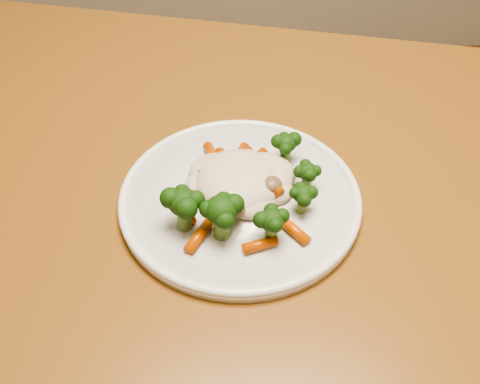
# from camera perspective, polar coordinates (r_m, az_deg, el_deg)

# --- Properties ---
(dining_table) EXTENTS (1.45, 1.15, 0.75)m
(dining_table) POSITION_cam_1_polar(r_m,az_deg,el_deg) (0.75, -4.18, -6.79)
(dining_table) COLOR brown
(dining_table) RESTS_ON ground
(plate) EXTENTS (0.27, 0.27, 0.01)m
(plate) POSITION_cam_1_polar(r_m,az_deg,el_deg) (0.69, 0.00, -0.81)
(plate) COLOR white
(plate) RESTS_ON dining_table
(meal) EXTENTS (0.18, 0.18, 0.05)m
(meal) POSITION_cam_1_polar(r_m,az_deg,el_deg) (0.67, 0.07, 0.47)
(meal) COLOR beige
(meal) RESTS_ON plate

